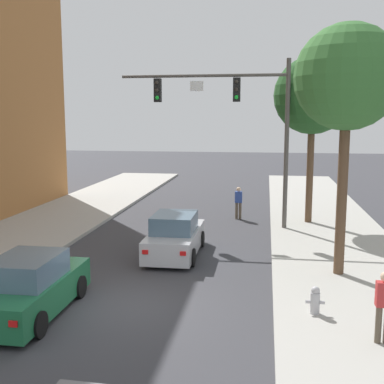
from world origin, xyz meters
The scene contains 10 objects.
ground_plane centered at (0.00, 0.00, 0.00)m, with size 120.00×120.00×0.00m, color #38383D.
sidewalk_right centered at (6.50, 0.00, 0.07)m, with size 5.00×60.00×0.15m, color #A8A59E.
traffic_signal_mast centered at (2.42, 9.67, 5.39)m, with size 7.56×0.38×7.50m.
car_lead_silver centered at (0.43, 4.99, 0.72)m, with size 1.86×4.25×1.60m.
car_following_green centered at (-2.28, -1.02, 0.72)m, with size 1.86×4.25×1.60m.
pedestrian_crossing_road centered at (2.39, 11.97, 0.91)m, with size 0.36×0.22×1.64m.
pedestrian_sidewalk_right_walker centered at (6.36, -1.68, 1.06)m, with size 0.36×0.22×1.64m.
fire_hydrant centered at (5.04, -0.21, 0.51)m, with size 0.48×0.24×0.72m.
street_tree_nearest centered at (6.11, 3.26, 6.27)m, with size 3.25×3.25×7.80m.
street_tree_second centered at (5.78, 11.12, 6.08)m, with size 3.58×3.58×7.76m.
Camera 1 is at (3.73, -12.45, 5.12)m, focal length 45.75 mm.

